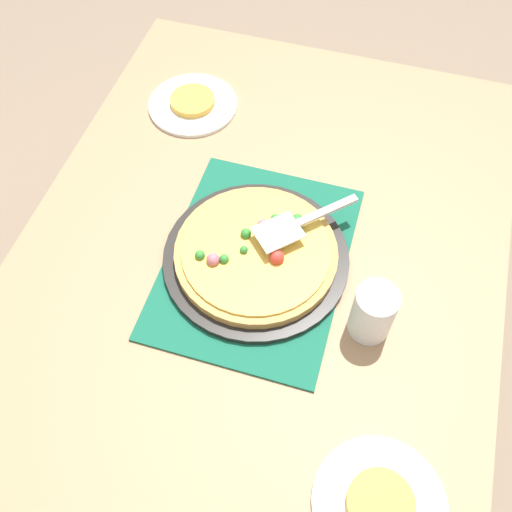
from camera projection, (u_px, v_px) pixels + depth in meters
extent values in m
plane|color=#84705B|center=(256.00, 389.00, 1.83)|extent=(8.00, 8.00, 0.00)
cube|color=#9E7A56|center=(256.00, 265.00, 1.21)|extent=(1.40, 1.00, 0.03)
cube|color=#9E7A56|center=(452.00, 195.00, 1.80)|extent=(0.07, 0.07, 0.72)
cube|color=#9E7A56|center=(184.00, 136.00, 1.93)|extent=(0.07, 0.07, 0.72)
cube|color=#145B42|center=(256.00, 260.00, 1.20)|extent=(0.48, 0.36, 0.01)
cylinder|color=black|center=(256.00, 258.00, 1.19)|extent=(0.38, 0.38, 0.01)
cylinder|color=tan|center=(256.00, 253.00, 1.18)|extent=(0.33, 0.33, 0.02)
cylinder|color=#EAB747|center=(256.00, 250.00, 1.17)|extent=(0.30, 0.30, 0.01)
sphere|color=#338433|center=(224.00, 259.00, 1.14)|extent=(0.02, 0.02, 0.02)
sphere|color=red|center=(277.00, 257.00, 1.14)|extent=(0.03, 0.03, 0.03)
sphere|color=#B76675|center=(263.00, 226.00, 1.19)|extent=(0.03, 0.03, 0.03)
sphere|color=#338433|center=(297.00, 221.00, 1.19)|extent=(0.03, 0.03, 0.03)
sphere|color=#338433|center=(246.00, 233.00, 1.18)|extent=(0.02, 0.02, 0.02)
sphere|color=#B76675|center=(213.00, 260.00, 1.14)|extent=(0.03, 0.03, 0.03)
sphere|color=#338433|center=(244.00, 250.00, 1.16)|extent=(0.02, 0.02, 0.02)
sphere|color=#338433|center=(200.00, 255.00, 1.15)|extent=(0.02, 0.02, 0.02)
sphere|color=#338433|center=(276.00, 219.00, 1.20)|extent=(0.02, 0.02, 0.02)
cylinder|color=white|center=(193.00, 105.00, 1.45)|extent=(0.22, 0.22, 0.01)
cylinder|color=white|center=(379.00, 505.00, 0.94)|extent=(0.22, 0.22, 0.01)
cylinder|color=gold|center=(192.00, 101.00, 1.44)|extent=(0.11, 0.11, 0.02)
cylinder|color=gold|center=(381.00, 503.00, 0.93)|extent=(0.11, 0.11, 0.02)
cylinder|color=white|center=(373.00, 313.00, 1.07)|extent=(0.08, 0.08, 0.12)
cube|color=silver|center=(278.00, 232.00, 1.16)|extent=(0.11, 0.11, 0.00)
cube|color=#B2B2B7|center=(327.00, 210.00, 1.19)|extent=(0.11, 0.11, 0.01)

